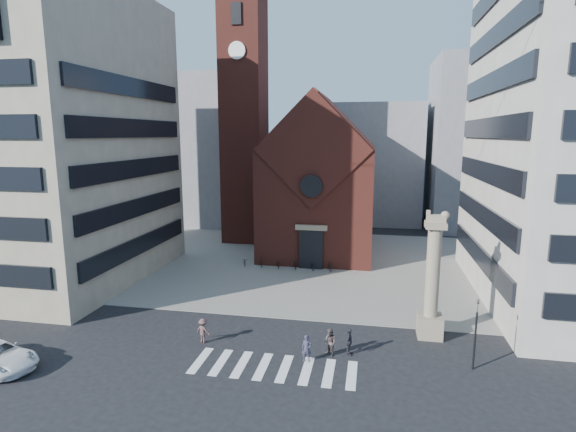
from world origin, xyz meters
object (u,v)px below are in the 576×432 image
object	(u,v)px
pedestrian_0	(307,348)
scooter_0	(245,262)
traffic_light	(476,332)
pedestrian_2	(349,342)
lion_column	(432,288)
pedestrian_1	(330,343)

from	to	relation	value
pedestrian_0	scooter_0	distance (m)	20.58
pedestrian_0	scooter_0	xyz separation A→B (m)	(-9.21, 18.40, -0.38)
traffic_light	pedestrian_2	size ratio (longest dim) A/B	2.51
pedestrian_0	scooter_0	world-z (taller)	pedestrian_0
traffic_light	pedestrian_0	world-z (taller)	traffic_light
lion_column	scooter_0	bearing A→B (deg)	141.36
pedestrian_0	pedestrian_1	distance (m)	1.61
pedestrian_1	traffic_light	bearing A→B (deg)	45.60
traffic_light	pedestrian_2	distance (m)	7.36
lion_column	scooter_0	world-z (taller)	lion_column
pedestrian_0	pedestrian_2	distance (m)	2.78
traffic_light	pedestrian_1	world-z (taller)	traffic_light
traffic_light	pedestrian_0	distance (m)	9.81
traffic_light	scooter_0	distance (m)	25.79
pedestrian_1	lion_column	bearing A→B (deg)	77.78
pedestrian_1	scooter_0	world-z (taller)	pedestrian_1
pedestrian_0	pedestrian_1	xyz separation A→B (m)	(1.30, 0.95, 0.04)
pedestrian_0	pedestrian_1	world-z (taller)	pedestrian_1
pedestrian_0	pedestrian_1	bearing A→B (deg)	33.34
scooter_0	traffic_light	bearing A→B (deg)	-59.77
pedestrian_1	scooter_0	distance (m)	20.38
pedestrian_2	pedestrian_0	bearing A→B (deg)	126.58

